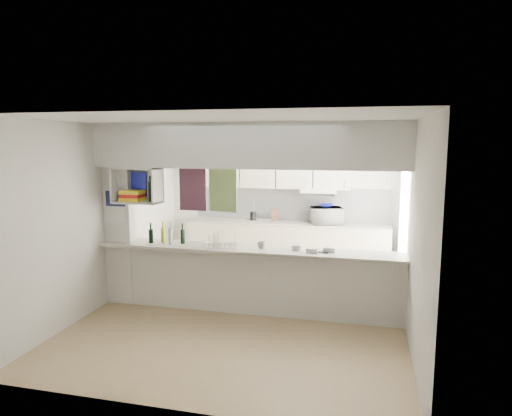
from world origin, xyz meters
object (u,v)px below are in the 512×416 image
(dish_rack, at_px, (221,240))
(wine_bottles, at_px, (167,235))
(bowl, at_px, (327,205))
(microwave, at_px, (327,216))

(dish_rack, height_order, wine_bottles, wine_bottles)
(bowl, xyz_separation_m, dish_rack, (-1.26, -2.11, -0.23))
(microwave, distance_m, wine_bottles, 2.93)
(microwave, height_order, bowl, bowl)
(microwave, bearing_deg, wine_bottles, 27.53)
(bowl, distance_m, dish_rack, 2.47)
(microwave, xyz_separation_m, wine_bottles, (-2.07, -2.06, -0.03))
(wine_bottles, bearing_deg, bowl, 45.51)
(bowl, height_order, wine_bottles, bowl)
(microwave, height_order, dish_rack, microwave)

